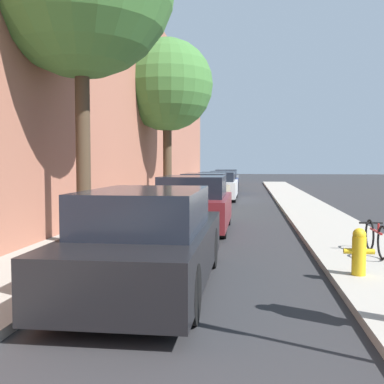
% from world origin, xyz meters
% --- Properties ---
extents(ground_plane, '(120.00, 120.00, 0.00)m').
position_xyz_m(ground_plane, '(0.00, 16.00, 0.00)').
color(ground_plane, '#28282B').
extents(sidewalk_left, '(2.00, 52.00, 0.12)m').
position_xyz_m(sidewalk_left, '(-2.90, 16.00, 0.06)').
color(sidewalk_left, '#9E998E').
rests_on(sidewalk_left, ground).
extents(sidewalk_right, '(2.00, 52.00, 0.12)m').
position_xyz_m(sidewalk_right, '(2.90, 16.00, 0.06)').
color(sidewalk_right, '#9E998E').
rests_on(sidewalk_right, ground).
extents(building_facade_left, '(0.70, 52.00, 8.79)m').
position_xyz_m(building_facade_left, '(-4.25, 16.00, 4.39)').
color(building_facade_left, '#9E604C').
rests_on(building_facade_left, ground).
extents(parked_car_black, '(1.77, 4.65, 1.47)m').
position_xyz_m(parked_car_black, '(-0.82, 5.90, 0.70)').
color(parked_car_black, black).
rests_on(parked_car_black, ground).
extents(parked_car_maroon, '(1.89, 3.94, 1.49)m').
position_xyz_m(parked_car_maroon, '(-0.85, 11.70, 0.71)').
color(parked_car_maroon, black).
rests_on(parked_car_maroon, ground).
extents(parked_car_champagne, '(1.72, 4.36, 1.45)m').
position_xyz_m(parked_car_champagne, '(-1.01, 16.48, 0.68)').
color(parked_car_champagne, black).
rests_on(parked_car_champagne, ground).
extents(parked_car_white, '(1.87, 4.61, 1.40)m').
position_xyz_m(parked_car_white, '(-0.90, 22.13, 0.68)').
color(parked_car_white, black).
rests_on(parked_car_white, ground).
extents(parked_car_navy, '(1.70, 3.96, 1.36)m').
position_xyz_m(parked_car_navy, '(-0.89, 27.20, 0.65)').
color(parked_car_navy, black).
rests_on(parked_car_navy, ground).
extents(parked_car_grey, '(1.71, 4.34, 1.35)m').
position_xyz_m(parked_car_grey, '(-1.00, 33.04, 0.66)').
color(parked_car_grey, black).
rests_on(parked_car_grey, ground).
extents(street_tree_far, '(3.98, 3.98, 7.08)m').
position_xyz_m(street_tree_far, '(-2.92, 19.24, 5.19)').
color(street_tree_far, '#423323').
rests_on(street_tree_far, sidewalk_left).
extents(fire_hydrant, '(0.46, 0.21, 0.73)m').
position_xyz_m(fire_hydrant, '(2.32, 6.63, 0.49)').
color(fire_hydrant, gold).
rests_on(fire_hydrant, sidewalk_right).
extents(bicycle, '(0.44, 1.50, 0.61)m').
position_xyz_m(bicycle, '(3.00, 8.30, 0.44)').
color(bicycle, black).
rests_on(bicycle, sidewalk_right).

